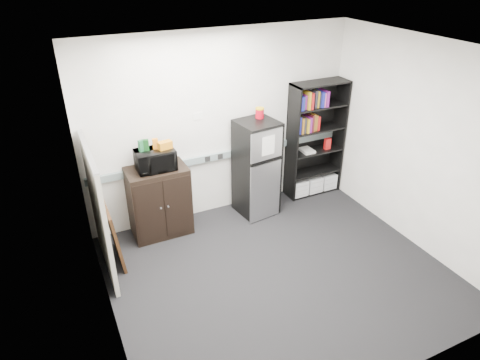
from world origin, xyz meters
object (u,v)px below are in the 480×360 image
Objects in this scene: bookshelf at (315,141)px; microwave at (155,160)px; refrigerator at (257,168)px; cabinet at (159,201)px; cubicle_partition at (98,211)px.

bookshelf is 3.68× the size of microwave.
bookshelf is 1.27× the size of refrigerator.
microwave is (-2.59, -0.08, 0.23)m from bookshelf.
cubicle_partition is at bearing -153.41° from cabinet.
cubicle_partition is 3.22× the size of microwave.
bookshelf is 2.60m from microwave.
cubicle_partition is at bearing -171.94° from bookshelf.
refrigerator reaches higher than cabinet.
microwave is at bearing -178.22° from bookshelf.
microwave is (0.00, -0.02, 0.64)m from cabinet.
refrigerator is at bearing -3.11° from cabinet.
cabinet is (-2.59, -0.06, -0.41)m from bookshelf.
refrigerator is at bearing -2.58° from microwave.
cabinet is (0.84, 0.42, -0.31)m from cubicle_partition.
refrigerator is (1.47, -0.06, -0.42)m from microwave.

